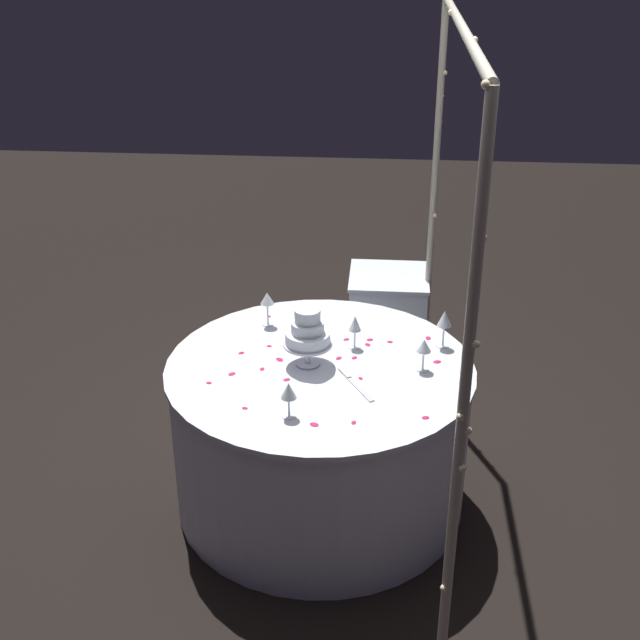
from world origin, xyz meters
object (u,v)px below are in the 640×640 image
(side_table, at_px, (387,329))
(decorative_arch, at_px, (448,216))
(wine_glass_0, at_px, (424,347))
(wine_glass_3, at_px, (289,392))
(cake_knife, at_px, (354,382))
(main_table, at_px, (320,434))
(tiered_cake, at_px, (308,333))
(wine_glass_4, at_px, (444,320))
(wine_glass_2, at_px, (267,300))
(wine_glass_1, at_px, (355,325))

(side_table, bearing_deg, decorative_arch, 10.99)
(wine_glass_0, xyz_separation_m, wine_glass_3, (0.42, -0.54, 0.00))
(decorative_arch, height_order, cake_knife, decorative_arch)
(main_table, relative_size, tiered_cake, 5.09)
(wine_glass_3, bearing_deg, wine_glass_0, 127.78)
(side_table, distance_m, wine_glass_4, 1.07)
(main_table, relative_size, cake_knife, 5.18)
(wine_glass_4, bearing_deg, decorative_arch, -8.55)
(tiered_cake, distance_m, wine_glass_2, 0.44)
(wine_glass_2, xyz_separation_m, cake_knife, (0.52, 0.44, -0.13))
(wine_glass_1, distance_m, cake_knife, 0.34)
(side_table, bearing_deg, wine_glass_2, -38.07)
(wine_glass_3, bearing_deg, wine_glass_1, 158.67)
(tiered_cake, distance_m, wine_glass_4, 0.65)
(wine_glass_2, bearing_deg, wine_glass_4, 79.54)
(cake_knife, bearing_deg, wine_glass_2, -139.67)
(decorative_arch, xyz_separation_m, main_table, (-0.00, -0.52, -1.08))
(decorative_arch, xyz_separation_m, wine_glass_3, (0.42, -0.61, -0.60))
(decorative_arch, distance_m, wine_glass_3, 0.95)
(tiered_cake, bearing_deg, wine_glass_2, -148.21)
(cake_knife, bearing_deg, main_table, -131.86)
(decorative_arch, distance_m, wine_glass_1, 0.73)
(wine_glass_2, bearing_deg, main_table, 36.92)
(wine_glass_4, bearing_deg, tiered_cake, -70.20)
(tiered_cake, relative_size, wine_glass_2, 1.59)
(side_table, distance_m, wine_glass_3, 1.67)
(wine_glass_0, xyz_separation_m, wine_glass_2, (-0.38, -0.74, 0.02))
(decorative_arch, xyz_separation_m, wine_glass_2, (-0.38, -0.80, -0.58))
(wine_glass_4, bearing_deg, main_table, -67.72)
(wine_glass_1, bearing_deg, side_table, 170.77)
(wine_glass_4, bearing_deg, wine_glass_3, -44.84)
(tiered_cake, distance_m, wine_glass_3, 0.43)
(wine_glass_1, distance_m, wine_glass_4, 0.41)
(decorative_arch, xyz_separation_m, side_table, (-1.13, -0.22, -1.10))
(wine_glass_1, bearing_deg, cake_knife, 1.88)
(main_table, height_order, wine_glass_4, wine_glass_4)
(decorative_arch, distance_m, side_table, 1.59)
(wine_glass_3, bearing_deg, main_table, 167.92)
(wine_glass_2, xyz_separation_m, wine_glass_4, (0.15, 0.84, 0.00))
(decorative_arch, relative_size, main_table, 1.60)
(tiered_cake, bearing_deg, side_table, 162.48)
(main_table, bearing_deg, wine_glass_3, -12.08)
(cake_knife, bearing_deg, decorative_arch, 110.87)
(main_table, distance_m, wine_glass_2, 0.69)
(decorative_arch, height_order, wine_glass_4, decorative_arch)
(decorative_arch, distance_m, cake_knife, 0.81)
(wine_glass_1, distance_m, wine_glass_3, 0.65)
(decorative_arch, xyz_separation_m, cake_knife, (0.14, -0.36, -0.71))
(wine_glass_0, height_order, wine_glass_2, wine_glass_2)
(side_table, bearing_deg, main_table, -14.83)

